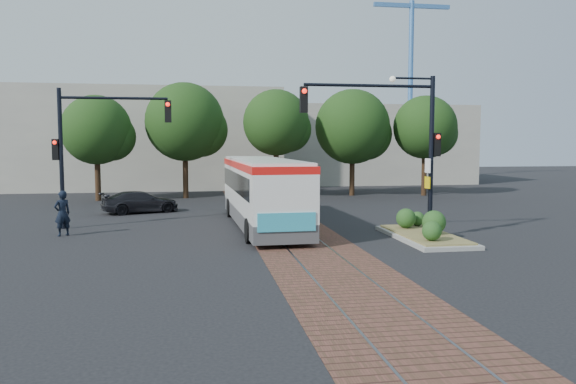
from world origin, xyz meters
The scene contains 11 objects.
ground centered at (0.00, 0.00, 0.00)m, with size 120.00×120.00×0.00m, color black.
trackbed centered at (0.00, 4.00, 0.01)m, with size 3.60×40.00×0.02m.
tree_row centered at (1.21, 16.42, 4.85)m, with size 26.40×5.60×7.67m.
warehouses centered at (-0.53, 28.75, 3.81)m, with size 40.00×13.00×8.00m.
crane centered at (18.00, 34.00, 10.88)m, with size 8.00×0.50×18.00m.
city_bus centered at (-0.97, 3.21, 1.66)m, with size 2.73×11.23×2.98m.
traffic_island centered at (4.82, -0.90, 0.33)m, with size 2.20×5.20×1.13m.
signal_pole_main centered at (3.86, -0.81, 4.16)m, with size 5.49×0.46×6.00m.
signal_pole_left centered at (-8.37, 4.00, 3.86)m, with size 4.99×0.34×6.00m.
officer centered at (-9.09, 2.01, 0.90)m, with size 0.66×0.43×1.80m, color black.
parked_car centered at (-6.75, 9.15, 0.58)m, with size 1.62×3.97×1.15m, color black.
Camera 1 is at (-3.88, -21.20, 3.68)m, focal length 35.00 mm.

